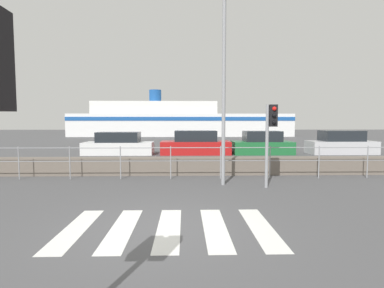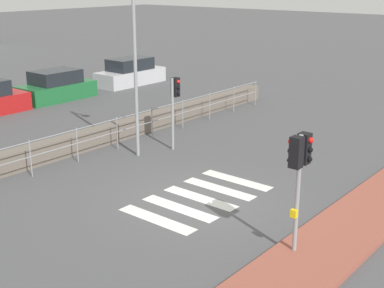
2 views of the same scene
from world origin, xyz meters
name	(u,v)px [view 2 (image 2 of 2)]	position (x,y,z in m)	size (l,w,h in m)	color
ground_plane	(196,200)	(0.00, 0.00, 0.00)	(160.00, 160.00, 0.00)	#4C4C4F
sidewalk_brick	(332,242)	(0.00, -4.10, 0.06)	(24.00, 1.80, 0.12)	#934C3D
crosswalk	(200,198)	(0.20, 0.00, 0.00)	(4.05, 2.40, 0.01)	silver
seawall	(61,147)	(0.00, 6.00, 0.34)	(24.24, 0.55, 0.69)	#6B6056
harbor_fence	(77,140)	(0.00, 5.12, 0.79)	(21.86, 0.04, 1.20)	gray
traffic_light_near	(299,163)	(-0.98, -3.64, 2.20)	(0.58, 0.41, 2.81)	gray
traffic_light_far	(175,97)	(3.19, 3.56, 1.92)	(0.34, 0.32, 2.61)	gray
streetlamp	(139,45)	(1.78, 3.83, 3.85)	(0.32, 1.20, 6.22)	gray
parked_car_green	(56,87)	(5.55, 13.66, 0.64)	(3.84, 1.86, 1.50)	#1E6633
parked_car_silver	(130,73)	(10.79, 13.66, 0.65)	(4.23, 1.72, 1.53)	#BCBCC1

